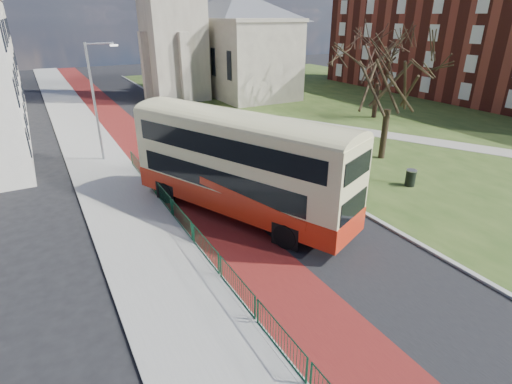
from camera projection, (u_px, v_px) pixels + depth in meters
ground at (293, 268)px, 16.71m from camera, size 160.00×160.00×0.00m
road_carriageway at (175, 142)px, 33.36m from camera, size 9.00×120.00×0.01m
bus_lane at (142, 147)px, 32.16m from camera, size 3.40×120.00×0.01m
pavement_west at (92, 153)px, 30.45m from camera, size 4.00×120.00×0.12m
kerb_west at (119, 149)px, 31.33m from camera, size 0.25×120.00×0.13m
kerb_east at (215, 129)px, 36.97m from camera, size 0.25×80.00×0.13m
grass_green at (374, 107)px, 45.82m from camera, size 40.00×80.00×0.04m
footpath at (425, 141)px, 33.55m from camera, size 18.84×32.82×0.03m
pedestrian_railing at (192, 232)px, 18.37m from camera, size 0.07×24.00×1.12m
brick_terrace at (480, 42)px, 47.70m from camera, size 10.30×44.30×13.50m
streetlamp at (96, 97)px, 27.30m from camera, size 2.13×0.18×8.00m
bus at (239, 161)px, 20.07m from camera, size 7.72×12.64×5.24m
winter_tree_near at (393, 68)px, 26.98m from camera, size 7.84×7.84×9.28m
winter_tree_far at (381, 55)px, 38.82m from camera, size 7.52×7.52×8.90m
litter_bin at (411, 178)px, 24.54m from camera, size 0.71×0.71×1.04m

